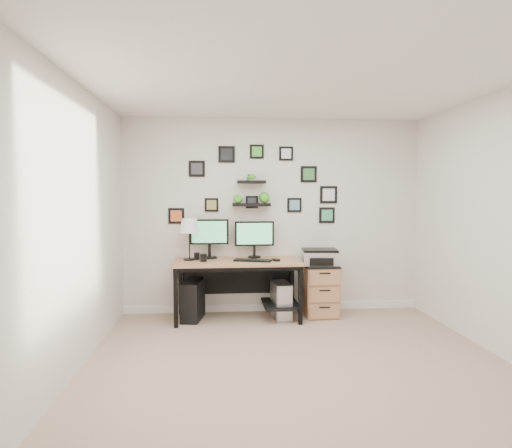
{
  "coord_description": "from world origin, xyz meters",
  "views": [
    {
      "loc": [
        -0.73,
        -3.73,
        1.59
      ],
      "look_at": [
        -0.25,
        1.83,
        1.2
      ],
      "focal_mm": 30.0,
      "sensor_mm": 36.0,
      "label": 1
    }
  ],
  "objects": [
    {
      "name": "printer",
      "position": [
        0.58,
        1.72,
        0.77
      ],
      "size": [
        0.47,
        0.4,
        0.2
      ],
      "color": "silver",
      "rests_on": "file_cabinet"
    },
    {
      "name": "mug",
      "position": [
        -0.93,
        1.59,
        0.8
      ],
      "size": [
        0.09,
        0.09,
        0.1
      ],
      "primitive_type": "cylinder",
      "color": "black",
      "rests_on": "desk"
    },
    {
      "name": "pc_tower_black",
      "position": [
        -1.07,
        1.67,
        0.25
      ],
      "size": [
        0.3,
        0.52,
        0.49
      ],
      "primitive_type": "cube",
      "rotation": [
        0.0,
        0.0,
        -0.17
      ],
      "color": "black",
      "rests_on": "ground"
    },
    {
      "name": "wall_decor",
      "position": [
        -0.24,
        1.93,
        1.66
      ],
      "size": [
        2.27,
        0.18,
        1.05
      ],
      "color": "black",
      "rests_on": "ground"
    },
    {
      "name": "keyboard",
      "position": [
        -0.31,
        1.57,
        0.76
      ],
      "size": [
        0.49,
        0.28,
        0.02
      ],
      "primitive_type": "cube",
      "rotation": [
        0.0,
        0.0,
        -0.29
      ],
      "color": "black",
      "rests_on": "desk"
    },
    {
      "name": "monitor_right",
      "position": [
        -0.26,
        1.87,
        1.04
      ],
      "size": [
        0.52,
        0.17,
        0.48
      ],
      "color": "black",
      "rests_on": "desk"
    },
    {
      "name": "file_cabinet",
      "position": [
        0.59,
        1.72,
        0.34
      ],
      "size": [
        0.43,
        0.53,
        0.67
      ],
      "color": "#B37C55",
      "rests_on": "ground"
    },
    {
      "name": "mouse",
      "position": [
        -0.01,
        1.56,
        0.76
      ],
      "size": [
        0.1,
        0.11,
        0.03
      ],
      "primitive_type": "cube",
      "rotation": [
        0.0,
        0.0,
        0.41
      ],
      "color": "black",
      "rests_on": "desk"
    },
    {
      "name": "desk",
      "position": [
        -0.46,
        1.67,
        0.63
      ],
      "size": [
        1.6,
        0.7,
        0.75
      ],
      "color": "#B37C55",
      "rests_on": "ground"
    },
    {
      "name": "room",
      "position": [
        0.0,
        1.98,
        0.05
      ],
      "size": [
        4.0,
        4.0,
        4.0
      ],
      "color": "tan",
      "rests_on": "ground"
    },
    {
      "name": "pen_cup",
      "position": [
        -1.02,
        1.75,
        0.8
      ],
      "size": [
        0.07,
        0.07,
        0.09
      ],
      "primitive_type": "cylinder",
      "color": "black",
      "rests_on": "desk"
    },
    {
      "name": "table_lamp",
      "position": [
        -1.11,
        1.74,
        1.18
      ],
      "size": [
        0.26,
        0.26,
        0.53
      ],
      "color": "black",
      "rests_on": "desk"
    },
    {
      "name": "monitor_left",
      "position": [
        -0.86,
        1.85,
        1.05
      ],
      "size": [
        0.5,
        0.2,
        0.51
      ],
      "color": "black",
      "rests_on": "desk"
    },
    {
      "name": "pc_tower_grey",
      "position": [
        0.06,
        1.65,
        0.23
      ],
      "size": [
        0.23,
        0.47,
        0.46
      ],
      "color": "gray",
      "rests_on": "ground"
    }
  ]
}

